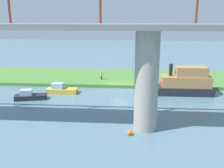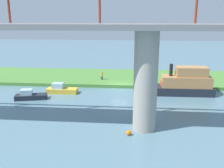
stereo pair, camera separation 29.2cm
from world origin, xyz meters
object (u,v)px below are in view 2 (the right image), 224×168
at_px(motorboat_red, 30,96).
at_px(bridge_pylon, 146,82).
at_px(mooring_post, 183,82).
at_px(marker_buoy, 129,133).
at_px(houseboat_blue, 185,83).
at_px(person_on_bank, 102,75).
at_px(motorboat_white, 61,89).

bearing_deg(motorboat_red, bridge_pylon, 151.69).
bearing_deg(mooring_post, marker_buoy, 64.78).
xyz_separation_m(houseboat_blue, motorboat_red, (20.84, 4.11, -1.11)).
bearing_deg(bridge_pylon, person_on_bank, -70.05).
relative_size(person_on_bank, marker_buoy, 2.78).
xyz_separation_m(motorboat_white, motorboat_red, (3.34, 3.17, -0.03)).
bearing_deg(marker_buoy, mooring_post, -115.22).
bearing_deg(houseboat_blue, marker_buoy, 61.26).
xyz_separation_m(houseboat_blue, marker_buoy, (7.48, 13.64, -1.35)).
xyz_separation_m(houseboat_blue, motorboat_white, (17.49, 0.94, -1.08)).
bearing_deg(marker_buoy, bridge_pylon, -133.47).
height_order(person_on_bank, motorboat_red, person_on_bank).
bearing_deg(marker_buoy, person_on_bank, -75.55).
distance_m(houseboat_blue, marker_buoy, 15.61).
relative_size(bridge_pylon, marker_buoy, 19.11).
xyz_separation_m(mooring_post, marker_buoy, (7.90, 16.78, -0.78)).
bearing_deg(mooring_post, person_on_bank, -10.61).
height_order(bridge_pylon, marker_buoy, bridge_pylon).
relative_size(motorboat_white, motorboat_red, 1.01).
relative_size(person_on_bank, houseboat_blue, 0.16).
distance_m(person_on_bank, motorboat_white, 8.27).
bearing_deg(bridge_pylon, houseboat_blue, -116.45).
relative_size(person_on_bank, mooring_post, 1.31).
distance_m(motorboat_red, marker_buoy, 16.41).
bearing_deg(motorboat_red, person_on_bank, -131.03).
bearing_deg(houseboat_blue, bridge_pylon, 63.55).
distance_m(motorboat_white, marker_buoy, 16.17).
bearing_deg(houseboat_blue, motorboat_white, 3.08).
height_order(motorboat_red, marker_buoy, motorboat_red).
relative_size(person_on_bank, motorboat_red, 0.32).
xyz_separation_m(motorboat_red, marker_buoy, (-13.35, 9.53, -0.24)).
height_order(houseboat_blue, motorboat_white, houseboat_blue).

